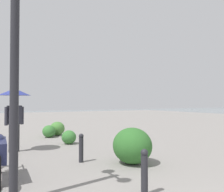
# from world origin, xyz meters

# --- Properties ---
(lamppost) EXTENTS (0.98, 0.28, 3.75)m
(lamppost) POSITION_xyz_m (3.17, 1.40, 2.52)
(lamppost) COLOR #232328
(lamppost) RESTS_ON ground
(pedestrian) EXTENTS (1.00, 1.00, 2.03)m
(pedestrian) POSITION_xyz_m (7.31, 0.95, 1.60)
(pedestrian) COLOR black
(pedestrian) RESTS_ON ground
(bollard_near) EXTENTS (0.13, 0.13, 0.79)m
(bollard_near) POSITION_xyz_m (2.42, -0.62, 0.41)
(bollard_near) COLOR #232328
(bollard_near) RESTS_ON ground
(bollard_mid) EXTENTS (0.13, 0.13, 0.76)m
(bollard_mid) POSITION_xyz_m (5.04, -0.47, 0.40)
(bollard_mid) COLOR #232328
(bollard_mid) RESTS_ON ground
(shrub_low) EXTENTS (0.64, 0.58, 0.54)m
(shrub_low) POSITION_xyz_m (9.87, -0.78, 0.27)
(shrub_low) COLOR #387533
(shrub_low) RESTS_ON ground
(shrub_round) EXTENTS (0.76, 0.69, 0.65)m
(shrub_round) POSITION_xyz_m (10.34, -1.29, 0.32)
(shrub_round) COLOR #477F38
(shrub_round) RESTS_ON ground
(shrub_wide) EXTENTS (0.61, 0.54, 0.51)m
(shrub_wide) POSITION_xyz_m (7.84, -1.04, 0.26)
(shrub_wide) COLOR #387533
(shrub_wide) RESTS_ON ground
(shrub_tall) EXTENTS (1.10, 0.99, 0.93)m
(shrub_tall) POSITION_xyz_m (4.26, -1.57, 0.47)
(shrub_tall) COLOR #2D6628
(shrub_tall) RESTS_ON ground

